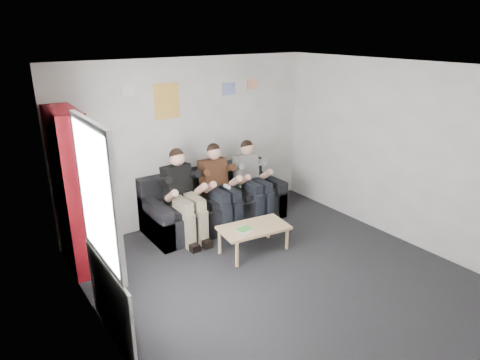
# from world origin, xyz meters

# --- Properties ---
(room_shell) EXTENTS (5.00, 5.00, 5.00)m
(room_shell) POSITION_xyz_m (0.00, 0.00, 1.35)
(room_shell) COLOR black
(room_shell) RESTS_ON ground
(sofa) EXTENTS (2.33, 0.95, 0.90)m
(sofa) POSITION_xyz_m (0.16, 2.06, 0.32)
(sofa) COLOR black
(sofa) RESTS_ON ground
(bookshelf) EXTENTS (0.33, 0.98, 2.18)m
(bookshelf) POSITION_xyz_m (-2.06, 1.96, 1.09)
(bookshelf) COLOR maroon
(bookshelf) RESTS_ON ground
(coffee_table) EXTENTS (1.00, 0.55, 0.40)m
(coffee_table) POSITION_xyz_m (0.12, 0.89, 0.35)
(coffee_table) COLOR #D6B07B
(coffee_table) RESTS_ON ground
(game_cases) EXTENTS (0.21, 0.17, 0.03)m
(game_cases) POSITION_xyz_m (-0.07, 0.85, 0.41)
(game_cases) COLOR silver
(game_cases) RESTS_ON coffee_table
(person_left) EXTENTS (0.43, 0.92, 1.41)m
(person_left) POSITION_xyz_m (-0.49, 1.85, 0.70)
(person_left) COLOR black
(person_left) RESTS_ON sofa
(person_middle) EXTENTS (0.42, 0.90, 1.39)m
(person_middle) POSITION_xyz_m (0.16, 1.85, 0.70)
(person_middle) COLOR #542C1C
(person_middle) RESTS_ON sofa
(person_right) EXTENTS (0.40, 0.86, 1.35)m
(person_right) POSITION_xyz_m (0.81, 1.85, 0.68)
(person_right) COLOR white
(person_right) RESTS_ON sofa
(radiator) EXTENTS (0.10, 0.64, 0.60)m
(radiator) POSITION_xyz_m (-2.15, 0.20, 0.35)
(radiator) COLOR white
(radiator) RESTS_ON ground
(window) EXTENTS (0.05, 1.30, 2.36)m
(window) POSITION_xyz_m (-2.22, 0.20, 1.03)
(window) COLOR white
(window) RESTS_ON room_shell
(poster_large) EXTENTS (0.42, 0.01, 0.55)m
(poster_large) POSITION_xyz_m (-0.40, 2.49, 2.05)
(poster_large) COLOR #EDD953
(poster_large) RESTS_ON room_shell
(poster_blue) EXTENTS (0.25, 0.01, 0.20)m
(poster_blue) POSITION_xyz_m (0.75, 2.49, 2.15)
(poster_blue) COLOR #426CE2
(poster_blue) RESTS_ON room_shell
(poster_pink) EXTENTS (0.22, 0.01, 0.18)m
(poster_pink) POSITION_xyz_m (1.25, 2.49, 2.20)
(poster_pink) COLOR #D5429A
(poster_pink) RESTS_ON room_shell
(poster_sign) EXTENTS (0.20, 0.01, 0.14)m
(poster_sign) POSITION_xyz_m (-1.00, 2.49, 2.25)
(poster_sign) COLOR white
(poster_sign) RESTS_ON room_shell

